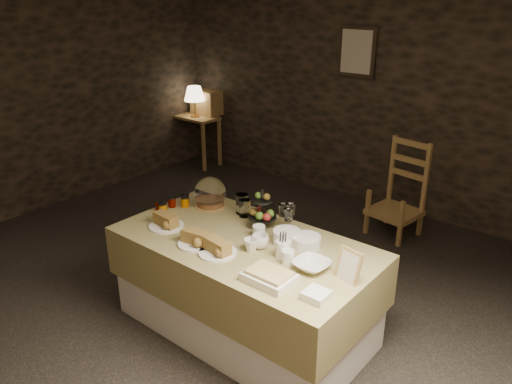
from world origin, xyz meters
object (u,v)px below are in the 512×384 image
Objects in this scene: console_table at (196,125)px; buffet_table at (245,279)px; fruit_stand at (262,212)px; wine_rack at (206,102)px; chair at (399,193)px; table_lamp at (194,94)px.

buffet_table is at bearing -39.24° from console_table.
buffet_table is at bearing -81.78° from fruit_stand.
wine_rack is 1.37× the size of fruit_stand.
console_table is 1.71× the size of wine_rack.
fruit_stand is (2.97, -2.43, -0.02)m from wine_rack.
chair is 2.54× the size of fruit_stand.
buffet_table is 4.35× the size of table_lamp.
chair is at bearing 85.58° from buffet_table.
chair is (3.18, -0.43, -0.45)m from wine_rack.
table_lamp reaches higher than chair.
wine_rack is at bearing 74.48° from console_table.
table_lamp is at bearing 143.47° from fruit_stand.
table_lamp is (0.05, -0.05, 0.46)m from console_table.
fruit_stand is at bearing 98.22° from buffet_table.
fruit_stand is at bearing -36.69° from console_table.
table_lamp reaches higher than wine_rack.
console_table is 0.92× the size of chair.
buffet_table is at bearing -39.14° from table_lamp.
table_lamp is at bearing -45.00° from console_table.
chair is at bearing -4.39° from console_table.
wine_rack reaches higher than fruit_stand.
wine_rack is 3.24m from chair.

